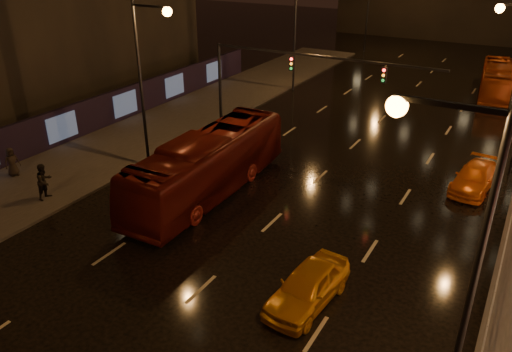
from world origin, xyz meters
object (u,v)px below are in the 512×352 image
at_px(taxi_far, 474,178).
at_px(bus_red, 208,164).
at_px(bus_curb, 496,80).
at_px(taxi_near, 308,286).
at_px(pedestrian_b, 44,181).
at_px(pedestrian_c, 12,162).

bearing_deg(taxi_far, bus_red, -142.76).
distance_m(bus_curb, taxi_near, 34.26).
bearing_deg(bus_red, bus_curb, 67.09).
height_order(bus_red, pedestrian_b, bus_red).
distance_m(bus_curb, pedestrian_c, 39.36).
relative_size(bus_curb, pedestrian_c, 5.74).
distance_m(bus_red, pedestrian_b, 8.64).
height_order(bus_curb, taxi_near, bus_curb).
distance_m(taxi_far, pedestrian_c, 26.30).
distance_m(taxi_near, pedestrian_b, 15.51).
bearing_deg(taxi_far, taxi_near, -101.00).
bearing_deg(taxi_near, bus_red, 151.48).
bearing_deg(bus_curb, bus_red, -117.24).
xyz_separation_m(taxi_far, pedestrian_c, (-23.48, -11.84, 0.34)).
distance_m(bus_red, pedestrian_c, 11.74).
bearing_deg(taxi_far, pedestrian_b, -141.16).
relative_size(bus_red, bus_curb, 1.24).
xyz_separation_m(bus_curb, taxi_near, (-2.65, -34.15, -0.62)).
bearing_deg(pedestrian_b, taxi_near, -100.03).
xyz_separation_m(bus_red, bus_curb, (11.16, 28.43, -0.32)).
height_order(bus_curb, pedestrian_c, bus_curb).
xyz_separation_m(bus_red, pedestrian_c, (-10.97, -4.12, -0.69)).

